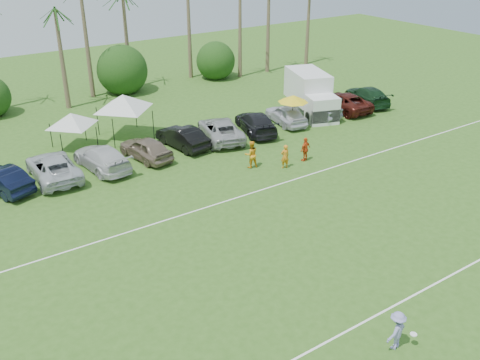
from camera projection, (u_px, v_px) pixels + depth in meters
field_lines at (258, 261)px, 25.82m from camera, size 80.00×12.10×0.01m
palm_tree_4 at (0, 22)px, 42.85m from camera, size 2.40×2.40×8.90m
palm_tree_5 at (48, 7)px, 44.49m from camera, size 2.40×2.40×9.90m
palm_tree_8 at (186, 5)px, 51.45m from camera, size 2.40×2.40×8.90m
bush_tree_2 at (119, 72)px, 51.14m from camera, size 4.00×4.00×4.00m
bush_tree_3 at (208, 58)px, 56.20m from camera, size 4.00×4.00×4.00m
sideline_player_a at (285, 156)px, 35.22m from camera, size 0.66×0.49×1.64m
sideline_player_b at (251, 154)px, 35.25m from camera, size 1.05×0.90×1.86m
sideline_player_c at (305, 149)px, 36.26m from camera, size 1.05×0.62×1.68m
box_truck at (311, 92)px, 44.97m from camera, size 4.47×7.03×3.40m
canopy_tent_left at (70, 113)px, 37.32m from camera, size 3.91×3.91×3.16m
canopy_tent_right at (122, 95)px, 39.20m from camera, size 4.79×4.79×3.88m
market_umbrella at (293, 99)px, 41.45m from camera, size 2.39×2.39×2.66m
frisbee_player at (397, 330)px, 20.23m from camera, size 1.30×0.88×1.65m
parked_car_1 at (2, 179)px, 32.20m from camera, size 3.09×4.98×1.55m
parked_car_2 at (53, 167)px, 33.78m from camera, size 2.76×5.66×1.55m
parked_car_3 at (102, 158)px, 35.13m from camera, size 2.72×5.54×1.55m
parked_car_4 at (146, 148)px, 36.59m from camera, size 2.56×4.79×1.55m
parked_car_5 at (182, 137)px, 38.49m from camera, size 2.22×4.87×1.55m
parked_car_6 at (221, 130)px, 39.87m from camera, size 4.05×6.08×1.55m
parked_car_7 at (256, 123)px, 41.28m from camera, size 3.64×5.74×1.55m
parked_car_8 at (286, 115)px, 42.97m from camera, size 2.51×4.78×1.55m
parked_car_9 at (315, 108)px, 44.50m from camera, size 1.97×4.81×1.55m
parked_car_10 at (343, 102)px, 46.02m from camera, size 2.80×5.68×1.55m
parked_car_11 at (367, 95)px, 47.69m from camera, size 3.49×5.72×1.55m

